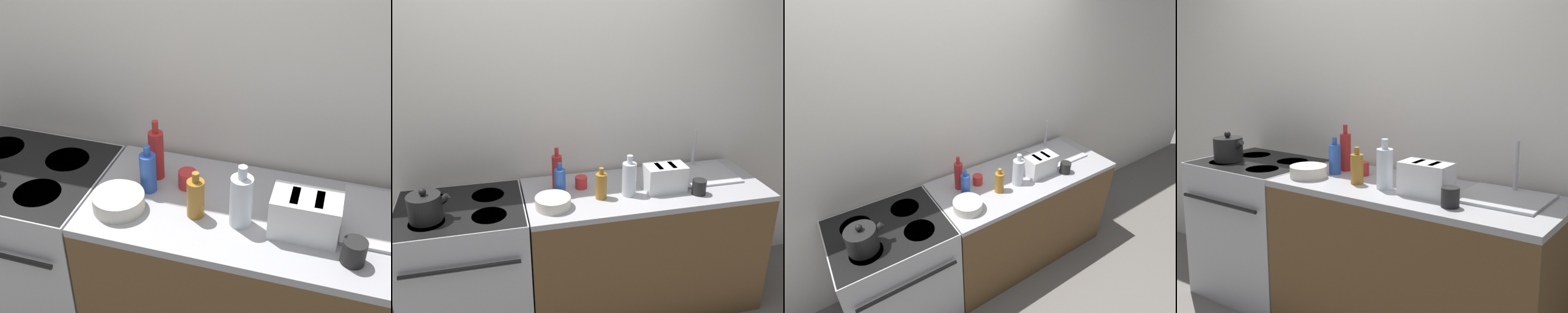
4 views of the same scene
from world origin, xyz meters
The scene contains 13 objects.
wall_back centered at (0.00, 0.71, 1.30)m, with size 8.00×0.05×2.60m.
stove centered at (-0.63, 0.32, 0.47)m, with size 0.78×0.68×0.91m.
counter_block centered at (0.57, 0.33, 0.46)m, with size 1.60×0.65×0.91m.
kettle centered at (-0.81, 0.22, 0.99)m, with size 0.24×0.19×0.20m.
toaster centered at (0.68, 0.26, 1.00)m, with size 0.26×0.16×0.17m.
sink_tray centered at (1.04, 0.43, 0.93)m, with size 0.44×0.39×0.28m.
bottle_clear centered at (0.43, 0.25, 1.03)m, with size 0.09×0.09×0.27m.
bottle_red centered at (0.00, 0.45, 1.03)m, with size 0.07×0.07×0.28m.
bottle_amber centered at (0.24, 0.24, 1.00)m, with size 0.07×0.07×0.21m.
bottle_blue centered at (0.00, 0.35, 1.01)m, with size 0.07×0.07×0.22m.
cup_red centered at (0.15, 0.42, 0.95)m, with size 0.08×0.08×0.08m.
cup_black centered at (0.87, 0.15, 0.96)m, with size 0.09×0.09×0.10m.
bowl centered at (-0.07, 0.19, 0.95)m, with size 0.22×0.22×0.07m.
Camera 4 is at (2.02, -2.11, 1.70)m, focal length 50.00 mm.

